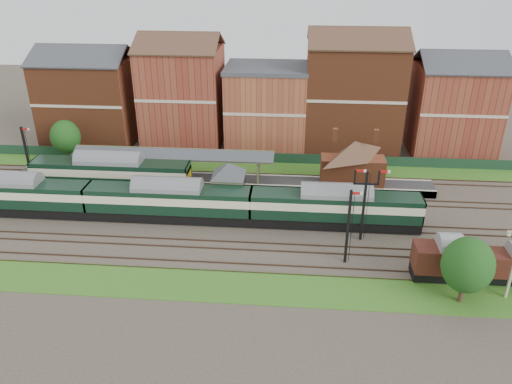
# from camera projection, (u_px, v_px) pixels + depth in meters

# --- Properties ---
(ground) EXTENTS (160.00, 160.00, 0.00)m
(ground) POSITION_uv_depth(u_px,v_px,m) (252.00, 223.00, 57.01)
(ground) COLOR #473D33
(ground) RESTS_ON ground
(grass_back) EXTENTS (90.00, 4.50, 0.06)m
(grass_back) POSITION_uv_depth(u_px,v_px,m) (262.00, 168.00, 71.30)
(grass_back) COLOR #2D6619
(grass_back) RESTS_ON ground
(grass_front) EXTENTS (90.00, 5.00, 0.06)m
(grass_front) POSITION_uv_depth(u_px,v_px,m) (240.00, 287.00, 46.26)
(grass_front) COLOR #2D6619
(grass_front) RESTS_ON ground
(fence) EXTENTS (90.00, 0.12, 1.50)m
(fence) POSITION_uv_depth(u_px,v_px,m) (263.00, 158.00, 72.77)
(fence) COLOR #193823
(fence) RESTS_ON ground
(platform) EXTENTS (55.00, 3.40, 1.00)m
(platform) POSITION_uv_depth(u_px,v_px,m) (221.00, 182.00, 65.88)
(platform) COLOR #2D2D2D
(platform) RESTS_ON ground
(signal_box) EXTENTS (5.40, 5.40, 6.00)m
(signal_box) POSITION_uv_depth(u_px,v_px,m) (229.00, 185.00, 58.73)
(signal_box) COLOR #6B7A57
(signal_box) RESTS_ON ground
(brick_hut) EXTENTS (3.20, 2.64, 2.94)m
(brick_hut) POSITION_uv_depth(u_px,v_px,m) (296.00, 202.00, 59.01)
(brick_hut) COLOR maroon
(brick_hut) RESTS_ON ground
(station_building) EXTENTS (8.10, 8.10, 5.90)m
(station_building) POSITION_uv_depth(u_px,v_px,m) (353.00, 162.00, 63.09)
(station_building) COLOR brown
(station_building) RESTS_ON platform
(canopy) EXTENTS (26.00, 3.89, 4.08)m
(canopy) POSITION_uv_depth(u_px,v_px,m) (174.00, 152.00, 64.52)
(canopy) COLOR brown
(canopy) RESTS_ON platform
(semaphore_bracket) EXTENTS (3.60, 0.25, 8.18)m
(semaphore_bracket) POSITION_uv_depth(u_px,v_px,m) (365.00, 201.00, 51.83)
(semaphore_bracket) COLOR black
(semaphore_bracket) RESTS_ON ground
(semaphore_platform_end) EXTENTS (1.23, 0.25, 8.00)m
(semaphore_platform_end) POSITION_uv_depth(u_px,v_px,m) (27.00, 155.00, 64.56)
(semaphore_platform_end) COLOR black
(semaphore_platform_end) RESTS_ON ground
(semaphore_siding) EXTENTS (1.23, 0.25, 8.00)m
(semaphore_siding) POSITION_uv_depth(u_px,v_px,m) (348.00, 226.00, 48.17)
(semaphore_siding) COLOR black
(semaphore_siding) RESTS_ON ground
(town_backdrop) EXTENTS (69.00, 10.00, 16.00)m
(town_backdrop) POSITION_uv_depth(u_px,v_px,m) (265.00, 102.00, 76.29)
(town_backdrop) COLOR brown
(town_backdrop) RESTS_ON ground
(dmu_train) EXTENTS (56.43, 2.96, 4.33)m
(dmu_train) POSITION_uv_depth(u_px,v_px,m) (169.00, 200.00, 56.60)
(dmu_train) COLOR black
(dmu_train) RESTS_ON ground
(platform_railcar) EXTENTS (20.04, 3.15, 4.61)m
(platform_railcar) POSITION_uv_depth(u_px,v_px,m) (111.00, 173.00, 63.01)
(platform_railcar) COLOR black
(platform_railcar) RESTS_ON ground
(goods_van_a) EXTENTS (6.11, 2.65, 3.71)m
(goods_van_a) POSITION_uv_depth(u_px,v_px,m) (447.00, 260.00, 46.60)
(goods_van_a) COLOR black
(goods_van_a) RESTS_ON ground
(tree_far) EXTENTS (4.41, 4.41, 6.44)m
(tree_far) POSITION_uv_depth(u_px,v_px,m) (468.00, 265.00, 42.68)
(tree_far) COLOR #382619
(tree_far) RESTS_ON ground
(tree_back) EXTENTS (4.24, 4.24, 6.19)m
(tree_back) POSITION_uv_depth(u_px,v_px,m) (65.00, 137.00, 72.05)
(tree_back) COLOR #382619
(tree_back) RESTS_ON ground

